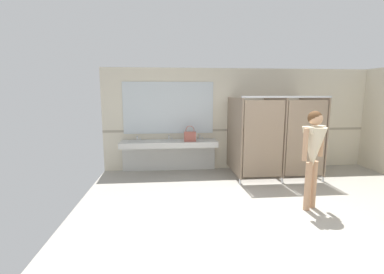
# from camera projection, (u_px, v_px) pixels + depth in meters

# --- Properties ---
(ground_plane) EXTENTS (7.41, 6.87, 0.10)m
(ground_plane) POSITION_uv_depth(u_px,v_px,m) (295.00, 223.00, 4.30)
(ground_plane) COLOR #9E998E
(wall_back) EXTENTS (7.41, 0.12, 2.67)m
(wall_back) POSITION_uv_depth(u_px,v_px,m) (243.00, 119.00, 7.22)
(wall_back) COLOR beige
(wall_back) RESTS_ON ground_plane
(wall_back_tile_band) EXTENTS (7.41, 0.01, 0.06)m
(wall_back_tile_band) POSITION_uv_depth(u_px,v_px,m) (243.00, 130.00, 7.20)
(wall_back_tile_band) COLOR #9E937F
(wall_back_tile_band) RESTS_ON wall_back
(vanity_counter) EXTENTS (2.43, 0.58, 0.95)m
(vanity_counter) POSITION_uv_depth(u_px,v_px,m) (169.00, 149.00, 6.87)
(vanity_counter) COLOR silver
(vanity_counter) RESTS_ON ground_plane
(mirror_panel) EXTENTS (2.33, 0.02, 1.33)m
(mirror_panel) POSITION_uv_depth(u_px,v_px,m) (169.00, 108.00, 6.92)
(mirror_panel) COLOR silver
(mirror_panel) RESTS_ON wall_back
(bathroom_stalls) EXTENTS (2.02, 1.40, 1.97)m
(bathroom_stalls) POSITION_uv_depth(u_px,v_px,m) (276.00, 135.00, 6.36)
(bathroom_stalls) COLOR #84705B
(bathroom_stalls) RESTS_ON ground_plane
(person_standing) EXTENTS (0.55, 0.55, 1.73)m
(person_standing) POSITION_uv_depth(u_px,v_px,m) (313.00, 147.00, 4.56)
(person_standing) COLOR tan
(person_standing) RESTS_ON ground_plane
(handbag) EXTENTS (0.29, 0.11, 0.40)m
(handbag) POSITION_uv_depth(u_px,v_px,m) (190.00, 136.00, 6.64)
(handbag) COLOR #934C42
(handbag) RESTS_ON vanity_counter
(soap_dispenser) EXTENTS (0.07, 0.07, 0.20)m
(soap_dispenser) POSITION_uv_depth(u_px,v_px,m) (195.00, 136.00, 6.98)
(soap_dispenser) COLOR white
(soap_dispenser) RESTS_ON vanity_counter
(floor_drain_cover) EXTENTS (0.14, 0.14, 0.01)m
(floor_drain_cover) POSITION_uv_depth(u_px,v_px,m) (217.00, 222.00, 4.23)
(floor_drain_cover) COLOR #B7BABF
(floor_drain_cover) RESTS_ON ground_plane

